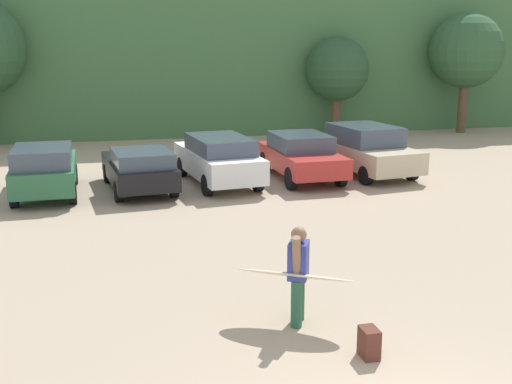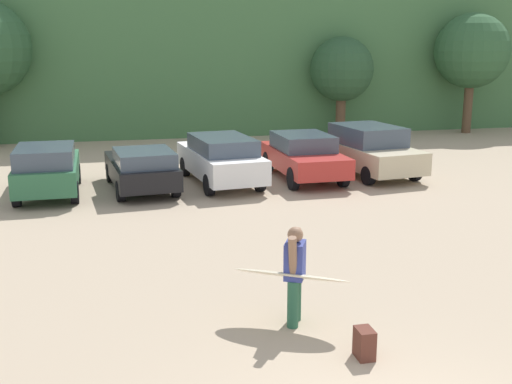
{
  "view_description": "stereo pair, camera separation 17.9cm",
  "coord_description": "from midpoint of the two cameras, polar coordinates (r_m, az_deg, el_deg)",
  "views": [
    {
      "loc": [
        -3.16,
        -5.64,
        4.5
      ],
      "look_at": [
        0.13,
        8.04,
        1.14
      ],
      "focal_mm": 44.43,
      "sensor_mm": 36.0,
      "label": 1
    },
    {
      "loc": [
        -2.98,
        -5.68,
        4.5
      ],
      "look_at": [
        0.13,
        8.04,
        1.14
      ],
      "focal_mm": 44.43,
      "sensor_mm": 36.0,
      "label": 2
    }
  ],
  "objects": [
    {
      "name": "hillside_ridge",
      "position": [
        35.96,
        -8.09,
        12.97
      ],
      "size": [
        108.0,
        12.0,
        8.57
      ],
      "primitive_type": "cube",
      "color": "#427042",
      "rests_on": "ground_plane"
    },
    {
      "name": "tree_far_left",
      "position": [
        31.01,
        7.9,
        10.85
      ],
      "size": [
        3.04,
        3.04,
        4.72
      ],
      "color": "brown",
      "rests_on": "ground_plane"
    },
    {
      "name": "tree_left",
      "position": [
        33.49,
        19.02,
        11.88
      ],
      "size": [
        3.65,
        3.65,
        5.86
      ],
      "color": "brown",
      "rests_on": "ground_plane"
    },
    {
      "name": "parked_car_forest_green",
      "position": [
        19.71,
        -18.03,
        2.01
      ],
      "size": [
        1.86,
        4.09,
        1.55
      ],
      "rotation": [
        0.0,
        0.0,
        1.59
      ],
      "color": "#2D6642",
      "rests_on": "ground_plane"
    },
    {
      "name": "parked_car_black",
      "position": [
        19.71,
        -10.01,
        2.16
      ],
      "size": [
        2.2,
        4.34,
        1.36
      ],
      "rotation": [
        0.0,
        0.0,
        1.67
      ],
      "color": "black",
      "rests_on": "ground_plane"
    },
    {
      "name": "parked_car_white",
      "position": [
        20.36,
        -2.94,
        3.06
      ],
      "size": [
        2.34,
        4.75,
        1.56
      ],
      "rotation": [
        0.0,
        0.0,
        1.69
      ],
      "color": "white",
      "rests_on": "ground_plane"
    },
    {
      "name": "parked_car_red",
      "position": [
        21.14,
        4.54,
        3.33
      ],
      "size": [
        1.98,
        4.41,
        1.5
      ],
      "rotation": [
        0.0,
        0.0,
        1.6
      ],
      "color": "#B72D28",
      "rests_on": "ground_plane"
    },
    {
      "name": "parked_car_champagne",
      "position": [
        22.19,
        10.31,
        3.79
      ],
      "size": [
        2.57,
        4.71,
        1.68
      ],
      "rotation": [
        0.0,
        0.0,
        1.71
      ],
      "color": "beige",
      "rests_on": "ground_plane"
    },
    {
      "name": "person_adult",
      "position": [
        10.25,
        4.01,
        -7.0
      ],
      "size": [
        0.44,
        0.68,
        1.64
      ],
      "rotation": [
        0.0,
        0.0,
        2.7
      ],
      "color": "#26593F",
      "rests_on": "ground_plane"
    },
    {
      "name": "surfboard_cream",
      "position": [
        10.28,
        3.65,
        -7.49
      ],
      "size": [
        1.93,
        1.44,
        0.26
      ],
      "rotation": [
        0.0,
        0.0,
        2.61
      ],
      "color": "beige"
    },
    {
      "name": "backpack_dropped",
      "position": [
        9.58,
        10.28,
        -13.27
      ],
      "size": [
        0.24,
        0.34,
        0.45
      ],
      "color": "#592D23",
      "rests_on": "ground_plane"
    }
  ]
}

